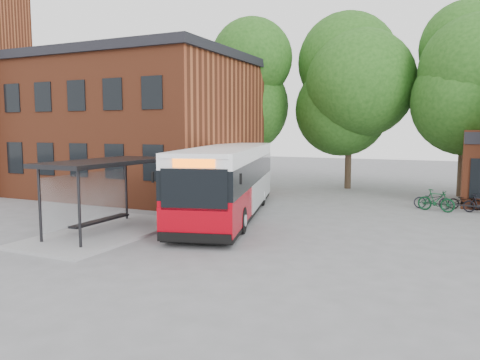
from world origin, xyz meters
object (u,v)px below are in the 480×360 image
at_px(city_bus, 229,181).
at_px(bicycle_1, 436,200).
at_px(bus_shelter, 106,197).
at_px(bicycle_0, 433,200).
at_px(bicycle_2, 465,201).
at_px(bicycle_3, 479,204).

height_order(city_bus, bicycle_1, city_bus).
bearing_deg(bus_shelter, bicycle_1, 43.45).
distance_m(city_bus, bicycle_0, 10.54).
bearing_deg(bicycle_2, bicycle_3, -147.80).
relative_size(bus_shelter, bicycle_2, 4.33).
height_order(city_bus, bicycle_2, city_bus).
xyz_separation_m(bicycle_0, bicycle_2, (1.50, 0.49, -0.05)).
bearing_deg(city_bus, bicycle_3, 11.99).
relative_size(city_bus, bicycle_0, 7.12).
bearing_deg(bicycle_1, bicycle_2, -32.55).
xyz_separation_m(city_bus, bicycle_0, (8.59, 6.00, -1.15)).
relative_size(bicycle_0, bicycle_2, 1.11).
xyz_separation_m(city_bus, bicycle_2, (10.09, 6.49, -1.19)).
bearing_deg(bicycle_1, bicycle_3, -66.87).
distance_m(bicycle_0, bicycle_1, 0.69).
bearing_deg(bicycle_0, bicycle_3, -105.21).
distance_m(bus_shelter, bicycle_2, 17.45).
bearing_deg(bicycle_0, city_bus, 121.17).
relative_size(bus_shelter, bicycle_0, 3.91).
relative_size(bicycle_2, bicycle_3, 1.07).
bearing_deg(bicycle_1, city_bus, 137.48).
xyz_separation_m(bus_shelter, bicycle_1, (11.38, 10.78, -0.91)).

